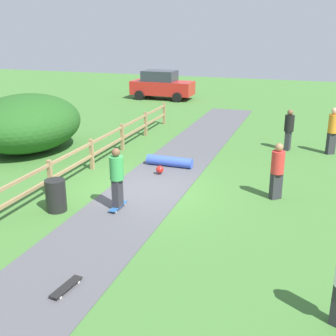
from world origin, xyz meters
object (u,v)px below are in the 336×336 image
(trash_bin, at_px, (56,195))
(bystander_black, at_px, (289,128))
(bystander_orange, at_px, (333,129))
(skater_fallen, at_px, (169,162))
(bystander_red, at_px, (277,169))
(skater_riding, at_px, (117,176))
(parked_car_red, at_px, (162,85))
(skateboard_loose, at_px, (66,287))
(bush_large, at_px, (26,123))

(trash_bin, height_order, bystander_black, bystander_black)
(bystander_orange, bearing_deg, skater_fallen, -146.50)
(bystander_orange, xyz_separation_m, bystander_red, (-1.60, -5.43, -0.10))
(bystander_orange, bearing_deg, skater_riding, -126.58)
(bystander_orange, xyz_separation_m, bystander_black, (-1.65, 0.04, -0.11))
(skater_riding, height_order, skater_fallen, skater_riding)
(skater_fallen, bearing_deg, parked_car_red, 110.61)
(skater_fallen, relative_size, parked_car_red, 0.40)
(skater_fallen, xyz_separation_m, parked_car_red, (-5.26, 13.98, 0.76))
(skater_riding, relative_size, bystander_red, 1.03)
(bystander_orange, relative_size, parked_car_red, 0.44)
(skateboard_loose, relative_size, bystander_red, 0.48)
(bystander_black, bearing_deg, skater_riding, -117.62)
(bystander_orange, distance_m, bystander_black, 1.66)
(bystander_red, height_order, bystander_black, bystander_red)
(trash_bin, height_order, parked_car_red, parked_car_red)
(bush_large, height_order, skater_riding, bush_large)
(skateboard_loose, bearing_deg, skater_fallen, 94.14)
(bush_large, height_order, skateboard_loose, bush_large)
(skater_riding, xyz_separation_m, bystander_red, (4.07, 2.21, -0.06))
(bush_large, height_order, bystander_black, bush_large)
(bush_large, relative_size, trash_bin, 5.43)
(skater_fallen, xyz_separation_m, skateboard_loose, (0.57, -7.85, -0.11))
(trash_bin, distance_m, skater_riding, 1.77)
(bush_large, distance_m, parked_car_red, 13.75)
(skateboard_loose, height_order, bystander_red, bystander_red)
(skater_fallen, bearing_deg, bystander_red, -24.26)
(bystander_orange, distance_m, bystander_red, 5.66)
(skateboard_loose, bearing_deg, trash_bin, 125.15)
(parked_car_red, bearing_deg, bystander_black, -48.38)
(trash_bin, bearing_deg, bystander_orange, 48.84)
(skater_riding, relative_size, bystander_black, 1.04)
(skater_riding, bearing_deg, bystander_red, 28.54)
(trash_bin, distance_m, bystander_black, 10.03)
(skater_fallen, distance_m, bystander_red, 4.37)
(trash_bin, distance_m, bystander_red, 6.33)
(skateboard_loose, relative_size, parked_car_red, 0.19)
(bystander_red, bearing_deg, bush_large, 168.60)
(trash_bin, bearing_deg, skater_fallen, 69.72)
(skater_riding, distance_m, bystander_black, 8.67)
(skateboard_loose, xyz_separation_m, bystander_orange, (4.96, 11.51, 0.94))
(bystander_orange, xyz_separation_m, parked_car_red, (-10.79, 10.32, -0.07))
(bystander_red, distance_m, parked_car_red, 18.23)
(bush_large, bearing_deg, bystander_red, -11.40)
(skateboard_loose, bearing_deg, bush_large, 129.61)
(bush_large, height_order, skater_fallen, bush_large)
(trash_bin, xyz_separation_m, skater_fallen, (1.71, 4.62, -0.25))
(bystander_red, relative_size, parked_car_red, 0.40)
(skater_riding, xyz_separation_m, parked_car_red, (-5.12, 17.96, -0.04))
(bystander_red, height_order, parked_car_red, parked_car_red)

